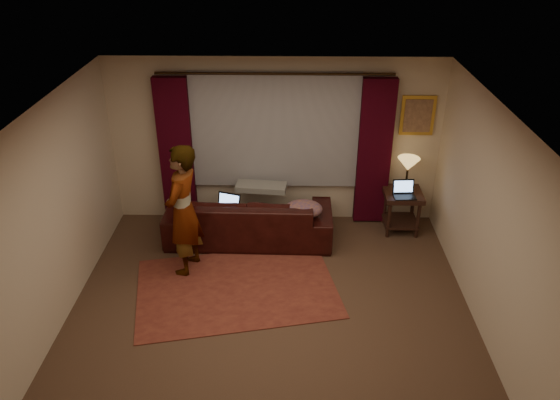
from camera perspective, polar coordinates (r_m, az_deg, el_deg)
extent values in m
cube|color=brown|center=(6.86, -1.05, -12.22)|extent=(5.00, 5.00, 0.01)
cube|color=silver|center=(5.54, -1.29, 8.73)|extent=(5.00, 5.00, 0.02)
cube|color=beige|center=(8.33, -0.52, 6.07)|extent=(5.00, 0.02, 2.60)
cube|color=beige|center=(6.67, -23.16, -2.42)|extent=(0.02, 5.00, 2.60)
cube|color=beige|center=(6.50, 21.46, -2.88)|extent=(0.02, 5.00, 2.60)
cube|color=#98979F|center=(8.21, -0.54, 7.21)|extent=(2.50, 0.05, 1.80)
cube|color=#340310|center=(8.45, -10.79, 5.00)|extent=(0.50, 0.14, 2.30)
cube|color=#340310|center=(8.38, 9.81, 4.87)|extent=(0.50, 0.14, 2.30)
cylinder|color=black|center=(7.88, -0.58, 13.05)|extent=(0.04, 0.04, 3.40)
cube|color=gold|center=(8.36, 14.17, 8.56)|extent=(0.50, 0.04, 0.60)
imported|color=black|center=(8.10, -3.27, -0.99)|extent=(2.48, 1.11, 0.99)
cube|color=gray|center=(8.12, -2.01, 3.04)|extent=(0.78, 0.38, 0.09)
ellipsoid|color=#774E57|center=(7.85, 2.46, -1.00)|extent=(0.64, 0.55, 0.23)
cube|color=brown|center=(7.33, -4.54, -9.13)|extent=(2.88, 2.21, 0.01)
cube|color=black|center=(8.59, 12.54, -1.14)|extent=(0.57, 0.57, 0.66)
imported|color=gray|center=(7.29, -10.09, -1.11)|extent=(0.65, 0.65, 1.85)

